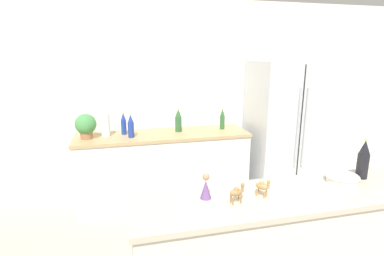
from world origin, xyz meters
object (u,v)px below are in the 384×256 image
(potted_plant, at_px, (86,125))
(back_bottle_2, at_px, (222,119))
(wise_man_figurine_crimson, at_px, (206,188))
(back_bottle_1, at_px, (124,124))
(paper_towel_roll, at_px, (106,125))
(back_bottle_3, at_px, (178,120))
(refrigerator, at_px, (284,128))
(back_bottle_0, at_px, (131,126))
(camel_figurine_second, at_px, (262,186))
(wine_bottle, at_px, (363,160))
(camel_figurine, at_px, (237,192))
(fruit_bowl, at_px, (342,178))

(potted_plant, height_order, back_bottle_2, potted_plant)
(wise_man_figurine_crimson, bearing_deg, back_bottle_1, 102.80)
(paper_towel_roll, xyz_separation_m, back_bottle_3, (0.89, 0.03, 0.01))
(potted_plant, bearing_deg, back_bottle_2, 2.48)
(refrigerator, distance_m, back_bottle_0, 2.04)
(back_bottle_0, xyz_separation_m, wise_man_figurine_crimson, (0.38, -1.86, 0.01))
(camel_figurine_second, distance_m, wise_man_figurine_crimson, 0.36)
(wise_man_figurine_crimson, bearing_deg, wine_bottle, 2.04)
(paper_towel_roll, bearing_deg, camel_figurine_second, -63.26)
(back_bottle_0, bearing_deg, wine_bottle, -48.99)
(back_bottle_2, height_order, camel_figurine_second, back_bottle_2)
(camel_figurine_second, bearing_deg, refrigerator, 56.01)
(paper_towel_roll, distance_m, back_bottle_3, 0.89)
(back_bottle_1, height_order, camel_figurine_second, back_bottle_1)
(potted_plant, xyz_separation_m, paper_towel_roll, (0.22, 0.05, -0.02))
(back_bottle_1, bearing_deg, refrigerator, -4.16)
(back_bottle_3, bearing_deg, paper_towel_roll, -178.30)
(paper_towel_roll, bearing_deg, wise_man_figurine_crimson, -71.22)
(back_bottle_2, bearing_deg, back_bottle_0, -173.46)
(back_bottle_0, height_order, camel_figurine, back_bottle_0)
(wine_bottle, distance_m, fruit_bowl, 0.23)
(fruit_bowl, bearing_deg, paper_towel_roll, 130.47)
(back_bottle_0, relative_size, back_bottle_3, 0.95)
(paper_towel_roll, height_order, fruit_bowl, paper_towel_roll)
(camel_figurine_second, bearing_deg, back_bottle_1, 111.34)
(back_bottle_1, xyz_separation_m, wine_bottle, (1.66, -1.98, 0.08))
(camel_figurine, distance_m, camel_figurine_second, 0.20)
(back_bottle_3, relative_size, wise_man_figurine_crimson, 1.82)
(back_bottle_3, relative_size, wine_bottle, 1.03)
(paper_towel_roll, xyz_separation_m, back_bottle_0, (0.29, -0.12, -0.00))
(back_bottle_0, relative_size, wine_bottle, 0.97)
(wise_man_figurine_crimson, bearing_deg, paper_towel_roll, 108.78)
(back_bottle_0, bearing_deg, refrigerator, 0.24)
(fruit_bowl, xyz_separation_m, camel_figurine, (-0.84, -0.11, 0.04))
(wise_man_figurine_crimson, bearing_deg, potted_plant, 114.83)
(refrigerator, bearing_deg, back_bottle_2, 171.39)
(refrigerator, height_order, back_bottle_1, refrigerator)
(potted_plant, xyz_separation_m, wise_man_figurine_crimson, (0.89, -1.93, -0.01))
(back_bottle_3, xyz_separation_m, camel_figurine_second, (0.13, -2.07, 0.00))
(potted_plant, distance_m, back_bottle_0, 0.52)
(camel_figurine, bearing_deg, back_bottle_0, 105.47)
(wise_man_figurine_crimson, bearing_deg, back_bottle_3, 83.70)
(refrigerator, relative_size, back_bottle_1, 6.32)
(fruit_bowl, bearing_deg, back_bottle_1, 126.05)
(wine_bottle, distance_m, camel_figurine_second, 0.86)
(camel_figurine, bearing_deg, back_bottle_2, 72.90)
(wine_bottle, height_order, fruit_bowl, wine_bottle)
(back_bottle_1, xyz_separation_m, back_bottle_2, (1.27, -0.03, 0.00))
(potted_plant, distance_m, camel_figurine, 2.29)
(potted_plant, distance_m, wise_man_figurine_crimson, 2.12)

